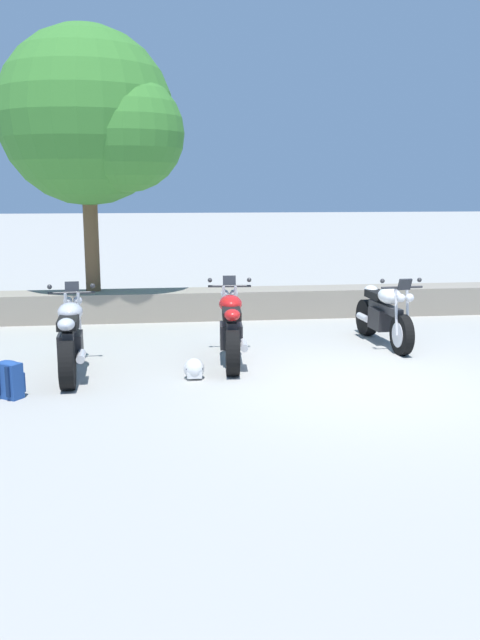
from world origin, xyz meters
The scene contains 8 objects.
ground_plane centered at (0.00, 0.00, 0.00)m, with size 120.00×120.00×0.00m, color #A3A099.
stone_wall centered at (0.00, 4.80, 0.28)m, with size 36.00×0.80×0.55m, color gray.
motorcycle_silver_near_left centered at (-3.83, 0.99, 0.49)m, with size 0.67×2.07×1.18m.
motorcycle_red_centre centered at (-1.58, 1.36, 0.49)m, with size 0.67×2.07×1.18m.
motorcycle_white_far_right centered at (1.01, 2.14, 0.49)m, with size 0.67×2.07×1.18m.
rider_backpack centered at (-4.45, -0.05, 0.24)m, with size 0.35×0.34×0.47m.
rider_helmet centered at (-2.18, 0.50, 0.14)m, with size 0.28×0.28×0.28m.
leafy_tree_far_left centered at (-3.70, 4.86, 3.72)m, with size 3.40×3.24×4.87m.
Camera 1 is at (-2.67, -8.26, 2.52)m, focal length 38.06 mm.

